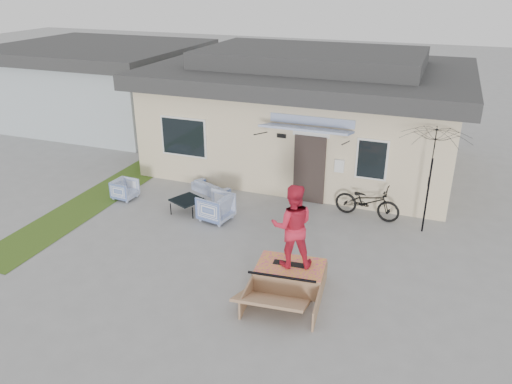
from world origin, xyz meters
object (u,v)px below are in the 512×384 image
(patio_umbrella, at_px, (431,171))
(skater, at_px, (292,225))
(armchair_right, at_px, (216,206))
(skate_ramp, at_px, (290,275))
(armchair_left, at_px, (125,188))
(bicycle, at_px, (368,198))
(coffee_table, at_px, (187,205))
(loveseat, at_px, (211,185))
(skateboard, at_px, (291,264))

(patio_umbrella, height_order, skater, skater)
(armchair_right, relative_size, skate_ramp, 0.43)
(armchair_left, bearing_deg, bicycle, -75.76)
(armchair_right, bearing_deg, coffee_table, -89.46)
(armchair_left, bearing_deg, patio_umbrella, -79.70)
(armchair_right, relative_size, patio_umbrella, 0.39)
(loveseat, relative_size, bicycle, 0.71)
(loveseat, bearing_deg, skate_ramp, 156.11)
(skate_ramp, xyz_separation_m, skater, (-0.00, 0.05, 1.25))
(armchair_left, xyz_separation_m, skateboard, (6.18, -2.65, 0.18))
(loveseat, height_order, patio_umbrella, patio_umbrella)
(patio_umbrella, bearing_deg, skateboard, -125.44)
(bicycle, bearing_deg, coffee_table, 113.69)
(loveseat, bearing_deg, bicycle, -157.65)
(loveseat, distance_m, skateboard, 5.55)
(loveseat, height_order, armchair_right, armchair_right)
(armchair_right, distance_m, bicycle, 4.31)
(skateboard, xyz_separation_m, skater, (0.00, -0.00, 0.98))
(loveseat, bearing_deg, armchair_right, 141.89)
(patio_umbrella, bearing_deg, bicycle, 168.26)
(bicycle, height_order, skate_ramp, bicycle)
(skate_ramp, bearing_deg, loveseat, 128.29)
(armchair_left, bearing_deg, armchair_right, -91.97)
(loveseat, height_order, armchair_left, armchair_left)
(bicycle, xyz_separation_m, skater, (-1.04, -3.99, 0.90))
(patio_umbrella, xyz_separation_m, skateboard, (-2.61, -3.66, -1.23))
(loveseat, height_order, skate_ramp, loveseat)
(skate_ramp, bearing_deg, bicycle, 69.99)
(skater, bearing_deg, armchair_right, -58.05)
(loveseat, xyz_separation_m, patio_umbrella, (6.48, -0.31, 1.49))
(coffee_table, xyz_separation_m, bicycle, (4.97, 1.49, 0.40))
(loveseat, relative_size, armchair_right, 1.55)
(bicycle, xyz_separation_m, skate_ramp, (-1.03, -4.04, -0.35))
(armchair_right, xyz_separation_m, bicycle, (3.97, 1.66, 0.17))
(loveseat, bearing_deg, armchair_left, 51.98)
(skate_ramp, distance_m, skater, 1.25)
(coffee_table, relative_size, skater, 0.42)
(skateboard, bearing_deg, bicycle, 70.94)
(armchair_left, bearing_deg, skateboard, -109.50)
(skateboard, distance_m, skater, 0.98)
(loveseat, xyz_separation_m, skater, (3.87, -3.97, 1.24))
(loveseat, xyz_separation_m, armchair_right, (0.94, -1.64, 0.17))
(skateboard, relative_size, skater, 0.42)
(patio_umbrella, bearing_deg, skater, -125.44)
(armchair_right, xyz_separation_m, patio_umbrella, (5.54, 1.34, 1.32))
(skate_ramp, xyz_separation_m, skateboard, (-0.00, 0.05, 0.27))
(loveseat, relative_size, skater, 0.70)
(bicycle, distance_m, patio_umbrella, 1.97)
(skateboard, bearing_deg, skate_ramp, -88.82)
(loveseat, distance_m, skate_ramp, 5.59)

